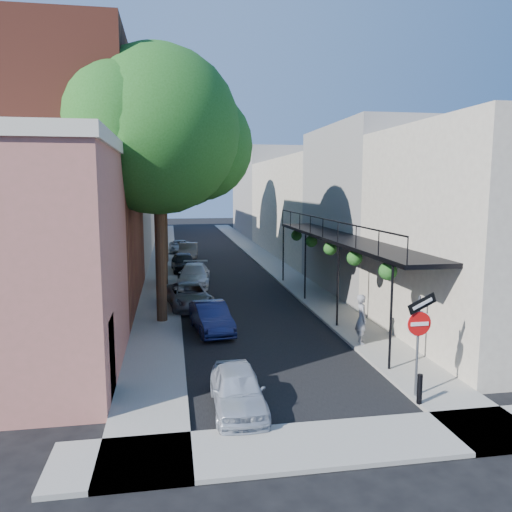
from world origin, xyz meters
name	(u,v)px	position (x,y,z in m)	size (l,w,h in m)	color
ground	(314,426)	(0.00, 0.00, 0.00)	(160.00, 160.00, 0.00)	black
road_surface	(212,256)	(0.00, 30.00, 0.01)	(6.00, 64.00, 0.01)	black
sidewalk_left	(163,257)	(-4.00, 30.00, 0.06)	(2.00, 64.00, 0.12)	gray
sidewalk_right	(260,255)	(4.00, 30.00, 0.06)	(2.00, 64.00, 0.12)	gray
sidewalk_cross	(327,444)	(0.00, -1.00, 0.06)	(12.00, 2.00, 0.12)	gray
buildings_left	(91,197)	(-9.30, 28.76, 4.94)	(10.10, 59.10, 12.00)	#BC6B60
buildings_right	(319,203)	(8.99, 29.49, 4.42)	(9.80, 55.00, 10.00)	beige
sign_post	(419,328)	(3.16, 0.97, 2.04)	(0.89, 0.17, 2.99)	#595B60
bollard	(420,389)	(3.00, 0.50, 0.52)	(0.14, 0.14, 0.80)	black
oak_near	(168,135)	(-3.37, 10.26, 7.88)	(7.48, 6.80, 11.42)	#351F15
oak_mid	(168,164)	(-3.42, 18.23, 7.06)	(6.60, 6.00, 10.20)	#351F15
oak_far	(169,153)	(-3.35, 27.27, 8.26)	(7.70, 7.00, 11.90)	#351F15
parked_car_a	(238,390)	(-1.73, 1.17, 0.56)	(1.33, 3.30, 1.12)	#B1B8C4
parked_car_b	(211,317)	(-1.84, 8.37, 0.59)	(1.24, 3.56, 1.17)	#161C45
parked_car_c	(189,296)	(-2.56, 12.53, 0.58)	(1.92, 4.15, 1.15)	slate
parked_car_d	(194,275)	(-2.06, 17.82, 0.63)	(1.77, 4.36, 1.26)	silver
parked_car_e	(184,263)	(-2.54, 22.64, 0.67)	(1.57, 3.91, 1.33)	black
parked_car_f	(188,252)	(-2.03, 28.23, 0.67)	(1.42, 4.08, 1.34)	#6B615A
parked_car_g	(180,247)	(-2.60, 32.57, 0.56)	(1.84, 4.00, 1.11)	gray
pedestrian	(362,319)	(3.40, 5.60, 1.02)	(0.66, 0.43, 1.81)	gray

